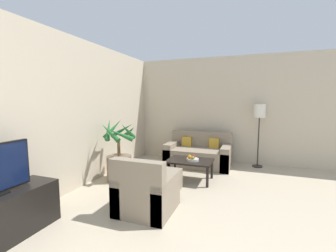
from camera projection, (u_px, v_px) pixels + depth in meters
wall_back at (256, 110)px, 5.53m from camera, size 7.69×0.06×2.70m
wall_left at (45, 117)px, 3.41m from camera, size 0.06×8.33×2.70m
potted_palm at (119, 159)px, 4.49m from camera, size 0.70×0.77×1.25m
sofa_loveseat at (198, 154)px, 5.52m from camera, size 1.54×0.87×0.80m
floor_lamp at (260, 115)px, 5.29m from camera, size 0.27×0.27×1.51m
coffee_table at (190, 163)px, 4.47m from camera, size 0.89×0.61×0.41m
fruit_bowl at (193, 160)px, 4.42m from camera, size 0.24×0.24×0.04m
apple_red at (194, 157)px, 4.42m from camera, size 0.07×0.07×0.07m
apple_green at (193, 158)px, 4.34m from camera, size 0.06×0.06×0.06m
orange_fruit at (190, 157)px, 4.39m from camera, size 0.08×0.08×0.08m
armchair at (146, 193)px, 3.21m from camera, size 0.76×0.76×0.82m
ottoman at (163, 180)px, 3.99m from camera, size 0.59×0.49×0.36m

